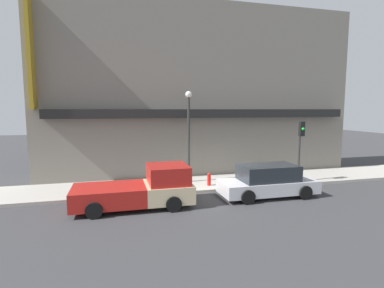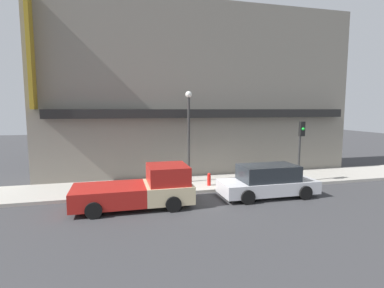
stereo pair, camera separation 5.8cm
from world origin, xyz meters
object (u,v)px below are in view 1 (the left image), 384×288
Objects in this scene: pickup_truck at (142,189)px; traffic_light at (300,140)px; parked_car at (268,181)px; fire_hydrant at (209,179)px; street_lamp at (189,125)px.

traffic_light is at bearing 12.15° from pickup_truck.
parked_car is at bearing 1.79° from pickup_truck.
pickup_truck is at bearing -150.20° from fire_hydrant.
parked_car is 1.39× the size of traffic_light.
traffic_light is at bearing -5.89° from fire_hydrant.
parked_car is 3.69m from traffic_light.
parked_car is 5.19m from street_lamp.
pickup_truck is 9.16m from traffic_light.
street_lamp is 6.23m from traffic_light.
fire_hydrant is (3.75, 2.15, -0.28)m from pickup_truck.
pickup_truck is 6.04m from parked_car.
fire_hydrant is (-2.29, 2.15, -0.25)m from parked_car.
parked_car is 0.93× the size of street_lamp.
street_lamp is (-0.86, 1.05, 2.85)m from fire_hydrant.
traffic_light is (2.81, 1.62, 1.75)m from parked_car.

